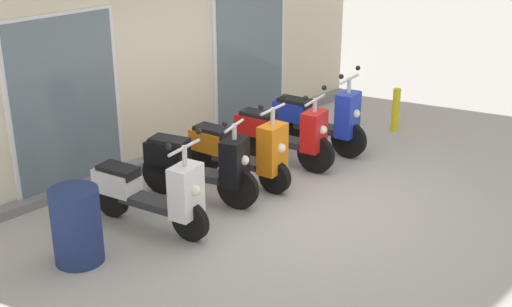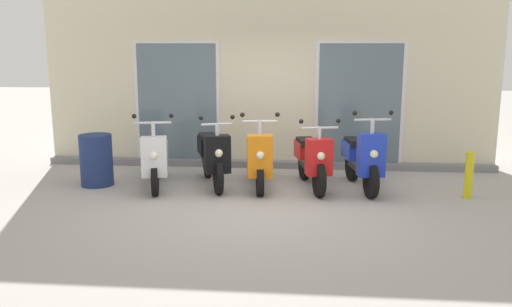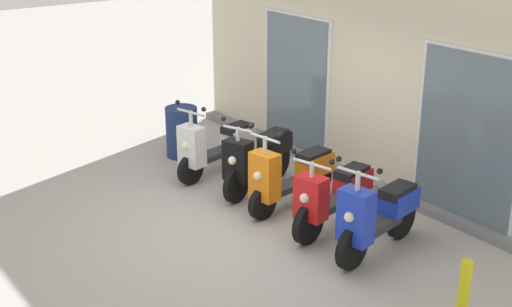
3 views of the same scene
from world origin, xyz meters
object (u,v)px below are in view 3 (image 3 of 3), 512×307
at_px(scooter_white, 216,145).
at_px(scooter_blue, 377,216).
at_px(scooter_black, 258,158).
at_px(scooter_red, 333,195).
at_px(trash_bin, 182,132).
at_px(curb_bollard, 464,292).
at_px(scooter_orange, 290,175).

bearing_deg(scooter_white, scooter_blue, 2.00).
xyz_separation_m(scooter_white, scooter_black, (0.88, 0.13, 0.04)).
relative_size(scooter_red, scooter_blue, 1.00).
relative_size(scooter_blue, trash_bin, 1.90).
distance_m(scooter_red, curb_bollard, 2.34).
distance_m(scooter_black, scooter_red, 1.58).
relative_size(trash_bin, curb_bollard, 1.18).
height_order(scooter_black, scooter_blue, scooter_blue).
distance_m(scooter_blue, trash_bin, 4.24).
distance_m(scooter_red, trash_bin, 3.46).
relative_size(scooter_white, scooter_black, 1.03).
xyz_separation_m(scooter_orange, curb_bollard, (3.16, -0.38, -0.12)).
relative_size(scooter_black, trash_bin, 1.88).
bearing_deg(scooter_white, scooter_red, 3.23).
height_order(scooter_orange, curb_bollard, scooter_orange).
distance_m(scooter_white, scooter_red, 2.47).
bearing_deg(scooter_black, scooter_white, -171.66).
xyz_separation_m(scooter_red, curb_bollard, (2.31, -0.38, -0.12)).
height_order(scooter_orange, scooter_blue, scooter_blue).
bearing_deg(scooter_black, scooter_orange, 0.41).
distance_m(scooter_orange, trash_bin, 2.61).
bearing_deg(curb_bollard, scooter_blue, 166.76).
bearing_deg(scooter_black, trash_bin, -175.68).
bearing_deg(scooter_blue, scooter_red, 178.14).
height_order(scooter_white, scooter_orange, scooter_orange).
bearing_deg(curb_bollard, scooter_orange, 173.14).
distance_m(scooter_orange, scooter_blue, 1.63).
relative_size(scooter_white, trash_bin, 1.93).
bearing_deg(scooter_orange, scooter_black, -179.59).
bearing_deg(scooter_red, scooter_orange, -179.67).
bearing_deg(trash_bin, scooter_red, 2.51).
relative_size(scooter_blue, curb_bollard, 2.25).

